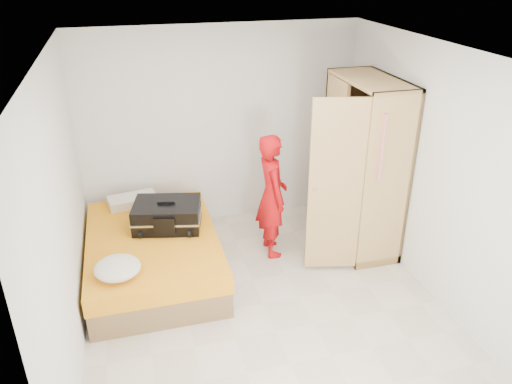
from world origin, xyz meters
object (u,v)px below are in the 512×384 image
object	(u,v)px
round_cushion	(117,268)
person	(272,196)
bed	(154,255)
suitcase	(167,215)
wardrobe	(361,171)

from	to	relation	value
round_cushion	person	bearing A→B (deg)	23.67
bed	person	world-z (taller)	person
round_cushion	suitcase	bearing A→B (deg)	55.72
bed	wardrobe	world-z (taller)	wardrobe
bed	suitcase	world-z (taller)	suitcase
suitcase	round_cushion	distance (m)	1.02
wardrobe	person	size ratio (longest dim) A/B	1.38
suitcase	round_cushion	world-z (taller)	suitcase
wardrobe	suitcase	bearing A→B (deg)	175.82
person	suitcase	size ratio (longest dim) A/B	1.76
bed	round_cushion	size ratio (longest dim) A/B	4.49
wardrobe	suitcase	distance (m)	2.33
person	round_cushion	bearing A→B (deg)	114.12
wardrobe	round_cushion	xyz separation A→B (m)	(-2.88, -0.68, -0.41)
wardrobe	round_cushion	world-z (taller)	wardrobe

